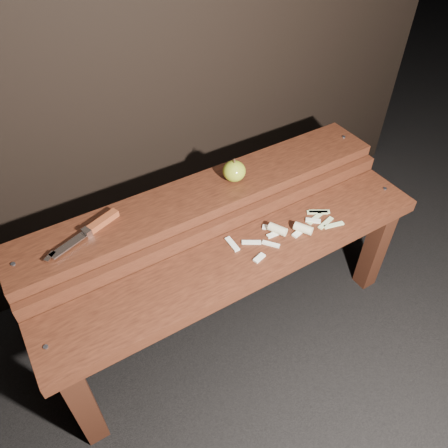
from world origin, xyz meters
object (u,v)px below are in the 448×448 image
bench_front_tier (246,272)px  apple (234,171)px  knife (95,227)px  bench_rear_tier (206,212)px

bench_front_tier → apple: 0.31m
knife → bench_front_tier: bearing=-35.6°
bench_rear_tier → apple: bearing=2.4°
bench_front_tier → bench_rear_tier: bearing=90.0°
bench_rear_tier → apple: (0.10, 0.00, 0.12)m
apple → knife: size_ratio=0.33×
bench_rear_tier → knife: knife is taller
bench_front_tier → bench_rear_tier: 0.23m
bench_front_tier → apple: apple is taller
bench_rear_tier → knife: 0.35m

